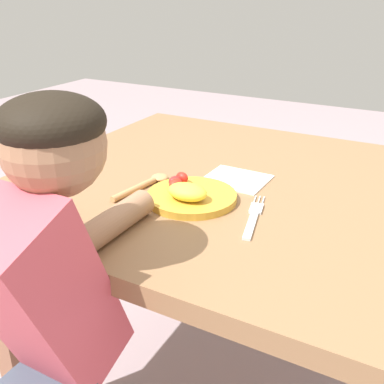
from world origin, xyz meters
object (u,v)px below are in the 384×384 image
Objects in this scene: spoon at (146,184)px; plate at (190,195)px; fork at (253,217)px; person at (52,357)px.

plate is at bearing -90.63° from spoon.
spoon is at bearing 171.36° from plate.
plate is 0.16m from fork.
plate is 1.02× the size of fork.
spoon is at bearing 70.74° from fork.
spoon is at bearing 100.15° from person.
person is (0.08, -0.42, -0.16)m from spoon.
plate reaches higher than fork.
person is at bearing 137.74° from fork.
plate is at bearing 72.89° from fork.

